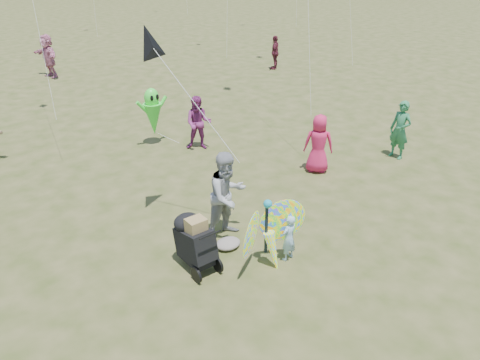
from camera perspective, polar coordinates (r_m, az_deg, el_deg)
name	(u,v)px	position (r m, az deg, el deg)	size (l,w,h in m)	color
ground	(296,253)	(9.39, 6.81, -8.88)	(160.00, 160.00, 0.00)	#51592B
child_girl	(289,238)	(8.96, 5.95, -7.03)	(0.35, 0.23, 0.96)	#92BACF
adult_man	(227,196)	(9.40, -1.55, -1.91)	(0.91, 0.71, 1.87)	gray
grey_bag	(228,244)	(9.47, -1.46, -7.75)	(0.52, 0.43, 0.17)	slate
crowd_a	(319,144)	(12.42, 9.55, 4.38)	(0.77, 0.50, 1.57)	#C01E4C
crowd_e	(198,123)	(13.74, -5.09, 6.93)	(0.77, 0.60, 1.59)	#7B2965
crowd_f	(400,130)	(13.82, 18.93, 5.79)	(0.60, 0.39, 1.65)	#2A7044
crowd_h	(275,52)	(23.30, 4.29, 15.24)	(0.92, 0.39, 1.58)	#541C28
crowd_j	(48,56)	(23.40, -22.35, 13.83)	(1.76, 0.56, 1.90)	#BF6D8C
jogging_stroller	(194,239)	(8.69, -5.64, -7.20)	(0.54, 1.06, 1.09)	black
butterfly_kite	(269,235)	(8.66, 3.57, -6.71)	(1.74, 0.75, 1.61)	orange
delta_kite_rig	(153,48)	(9.23, -10.55, 15.54)	(1.50, 1.62, 2.64)	black
alien_kite	(153,114)	(14.18, -10.56, 7.96)	(1.12, 0.69, 1.74)	#3BE736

